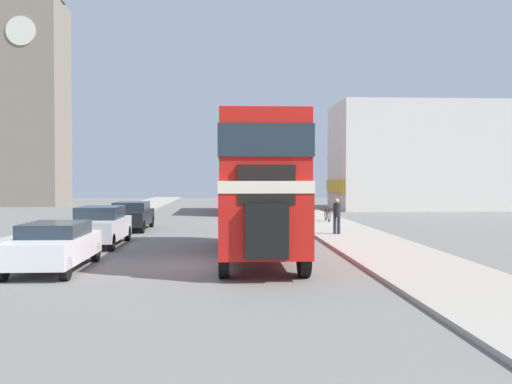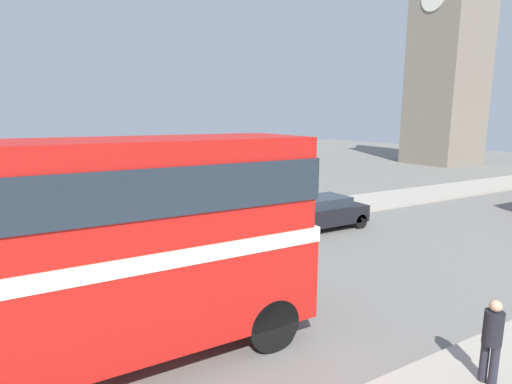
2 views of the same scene
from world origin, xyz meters
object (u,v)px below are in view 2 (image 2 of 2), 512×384
Objects in this scene: double_decker_bus at (57,243)px; church_tower at (452,17)px; pedestrian_walking at (492,337)px; car_parked_far at (318,212)px; car_parked_mid at (165,232)px.

church_tower is (-19.69, 37.45, 11.97)m from double_decker_bus.
pedestrian_walking is 0.06× the size of church_tower.
double_decker_bus reaches higher than car_parked_far.
double_decker_bus is at bearing -121.58° from pedestrian_walking.
pedestrian_walking is at bearing 16.25° from car_parked_mid.
car_parked_far is (0.12, 6.78, -0.04)m from car_parked_mid.
double_decker_bus reaches higher than car_parked_mid.
double_decker_bus is 43.97m from church_tower.
car_parked_far is at bearing 88.96° from car_parked_mid.
car_parked_mid is at bearing -67.90° from church_tower.
pedestrian_walking reaches higher than car_parked_far.
double_decker_bus is 7.24m from car_parked_mid.
car_parked_far is 2.74× the size of pedestrian_walking.
car_parked_far is (-5.85, 10.42, -1.91)m from double_decker_bus.
pedestrian_walking reaches higher than car_parked_mid.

